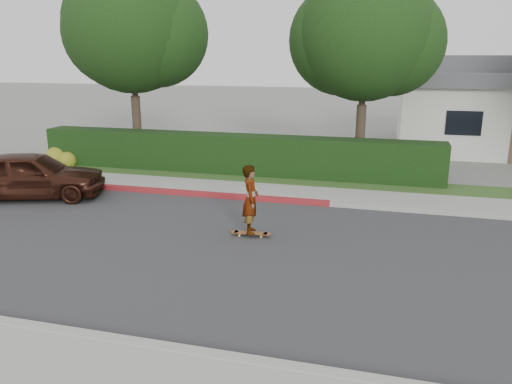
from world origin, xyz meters
TOP-DOWN VIEW (x-y plane):
  - ground at (0.00, 0.00)m, footprint 120.00×120.00m
  - road at (0.00, 0.00)m, footprint 60.00×8.00m
  - curb_near at (0.00, -4.10)m, footprint 60.00×0.20m
  - curb_far at (0.00, 4.10)m, footprint 60.00×0.20m
  - curb_red_section at (-5.00, 4.10)m, footprint 12.00×0.21m
  - sidewalk_far at (0.00, 5.00)m, footprint 60.00×1.60m
  - planting_strip at (0.00, 6.60)m, footprint 60.00×1.60m
  - hedge at (-3.00, 7.20)m, footprint 15.00×1.00m
  - flowering_shrub at (-10.01, 6.74)m, footprint 1.40×1.00m
  - tree_left at (-7.51, 8.69)m, footprint 5.99×5.21m
  - tree_center at (1.49, 9.19)m, footprint 5.66×4.84m
  - house at (8.00, 16.00)m, footprint 10.60×8.60m
  - skateboard at (-0.58, 1.04)m, footprint 1.02×0.28m
  - skateboarder at (-0.58, 1.04)m, footprint 0.54×0.70m
  - car_maroon at (-8.02, 2.61)m, footprint 4.65×3.00m

SIDE VIEW (x-z plane):
  - ground at x=0.00m, z-range 0.00..0.00m
  - road at x=0.00m, z-range 0.00..0.01m
  - planting_strip at x=0.00m, z-range 0.00..0.10m
  - sidewalk_far at x=0.00m, z-range 0.00..0.12m
  - curb_near at x=0.00m, z-range 0.00..0.15m
  - curb_far at x=0.00m, z-range 0.00..0.15m
  - curb_red_section at x=-5.00m, z-range 0.00..0.15m
  - skateboard at x=-0.58m, z-range 0.04..0.14m
  - flowering_shrub at x=-10.01m, z-range -0.12..0.78m
  - car_maroon at x=-8.02m, z-range 0.00..1.47m
  - hedge at x=-3.00m, z-range 0.00..1.50m
  - skateboarder at x=-0.58m, z-range 0.10..1.79m
  - house at x=8.00m, z-range -0.05..4.25m
  - tree_center at x=1.49m, z-range 1.18..8.62m
  - tree_left at x=-7.51m, z-range 1.26..9.26m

